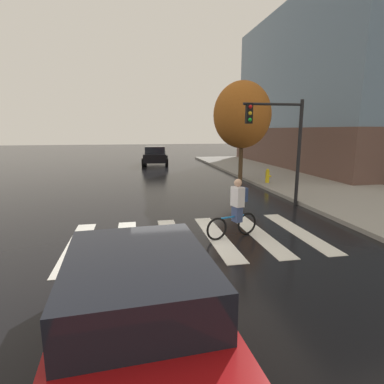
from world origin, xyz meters
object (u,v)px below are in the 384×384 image
object	(u,v)px
cyclist	(236,208)
fire_hydrant	(267,176)
traffic_light_near	(281,134)
street_tree_near	(242,115)
sedan_mid	(155,155)
sedan_near	(139,309)

from	to	relation	value
cyclist	fire_hydrant	xyz separation A→B (m)	(4.47, 7.79, -0.31)
cyclist	fire_hydrant	world-z (taller)	cyclist
traffic_light_near	street_tree_near	distance (m)	5.61
sedan_mid	street_tree_near	xyz separation A→B (m)	(4.14, -10.64, 3.01)
sedan_near	street_tree_near	distance (m)	14.97
fire_hydrant	street_tree_near	xyz separation A→B (m)	(-1.23, 1.00, 3.32)
sedan_mid	street_tree_near	world-z (taller)	street_tree_near
sedan_near	street_tree_near	bearing A→B (deg)	65.55
fire_hydrant	street_tree_near	distance (m)	3.68
sedan_mid	street_tree_near	size ratio (longest dim) A/B	0.85
traffic_light_near	fire_hydrant	bearing A→B (deg)	70.47
cyclist	street_tree_near	distance (m)	9.83
cyclist	traffic_light_near	size ratio (longest dim) A/B	0.40
cyclist	sedan_near	bearing A→B (deg)	-121.86
traffic_light_near	street_tree_near	size ratio (longest dim) A/B	0.74
sedan_mid	traffic_light_near	bearing A→B (deg)	-76.85
sedan_near	fire_hydrant	bearing A→B (deg)	59.41
fire_hydrant	street_tree_near	size ratio (longest dim) A/B	0.14
sedan_mid	cyclist	distance (m)	19.44
sedan_near	cyclist	world-z (taller)	cyclist
sedan_near	sedan_mid	xyz separation A→B (m)	(1.93, 23.98, 0.02)
fire_hydrant	sedan_near	bearing A→B (deg)	-120.59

